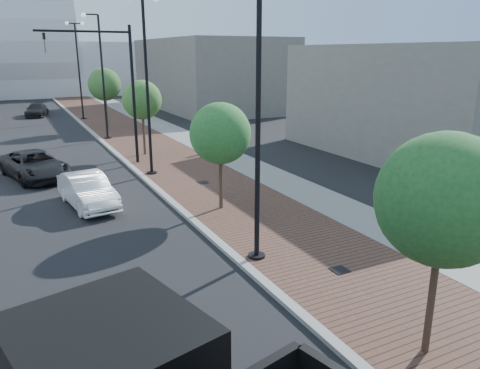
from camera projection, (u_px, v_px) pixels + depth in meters
name	position (u px, v px, depth m)	size (l,w,h in m)	color
sidewalk	(127.00, 126.00, 42.02)	(7.00, 140.00, 0.12)	#4C2D23
concrete_strip	(156.00, 124.00, 43.18)	(2.40, 140.00, 0.13)	slate
curb	(87.00, 128.00, 40.51)	(0.30, 140.00, 0.14)	gray
white_sedan	(87.00, 190.00, 20.08)	(1.53, 4.39, 1.45)	silver
dark_car_mid	(35.00, 165.00, 24.58)	(2.42, 5.25, 1.46)	black
dark_car_far	(37.00, 110.00, 48.45)	(1.86, 4.57, 1.33)	black
pedestrian	(221.00, 137.00, 31.01)	(0.74, 0.49, 2.03)	black
streetlight_1	(255.00, 128.00, 13.78)	(1.44, 0.56, 9.21)	black
streetlight_2	(147.00, 86.00, 24.00)	(1.72, 0.56, 9.28)	black
streetlight_3	(102.00, 82.00, 34.38)	(1.44, 0.56, 9.21)	black
streetlight_4	(79.00, 70.00, 44.60)	(1.72, 0.56, 9.28)	black
traffic_mast	(117.00, 80.00, 26.14)	(5.09, 0.20, 8.00)	black
tree_0	(445.00, 200.00, 9.34)	(2.78, 2.78, 5.05)	#382619
tree_1	(221.00, 133.00, 18.88)	(2.56, 2.54, 4.60)	#382619
tree_2	(143.00, 100.00, 29.10)	(2.50, 2.47, 4.86)	#382619
tree_3	(105.00, 85.00, 39.33)	(2.75, 2.75, 5.24)	#382619
convention_center	(27.00, 55.00, 76.64)	(50.00, 30.00, 50.00)	#B5B8C0
commercial_block_ne	(209.00, 74.00, 54.91)	(12.00, 22.00, 8.00)	#615F58
commercial_block_e	(417.00, 100.00, 30.15)	(10.00, 16.00, 7.00)	#65625B
utility_cover_1	(340.00, 270.00, 14.05)	(0.50, 0.50, 0.02)	black
utility_cover_2	(203.00, 182.00, 23.50)	(0.50, 0.50, 0.02)	black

